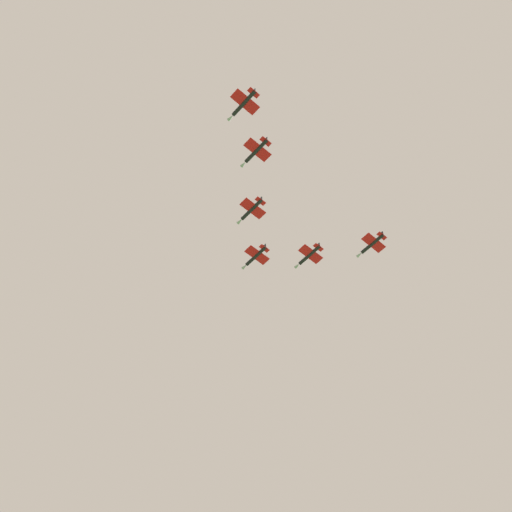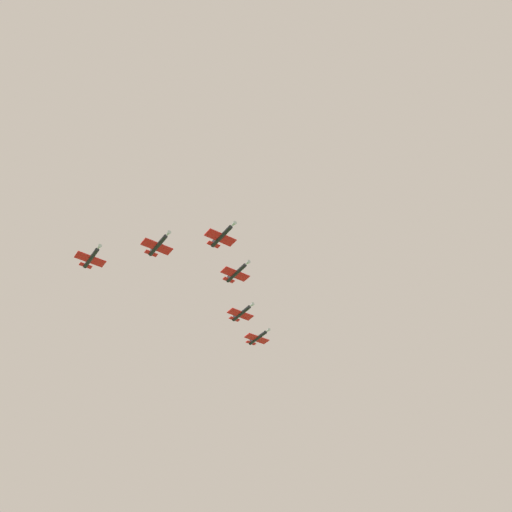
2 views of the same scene
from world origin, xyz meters
The scene contains 6 objects.
jet_lead centered at (-1.58, 18.03, 174.08)m, with size 8.61×11.60×2.40m.
jet_port_inner centered at (-15.85, 8.33, 174.73)m, with size 8.61×11.60×2.40m.
jet_starboard_inner centered at (8.49, 4.02, 173.43)m, with size 8.61×11.60×2.40m.
jet_port_outer centered at (-30.83, -5.41, 174.06)m, with size 8.61×11.60×2.40m.
jet_starboard_outer centered at (17.85, -14.02, 174.10)m, with size 8.61×11.60×2.40m.
jet_center_rear centered at (-44.54, -11.94, 173.51)m, with size 8.61×11.60×2.40m.
Camera 1 is at (-97.32, -58.51, 3.16)m, focal length 45.67 mm.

